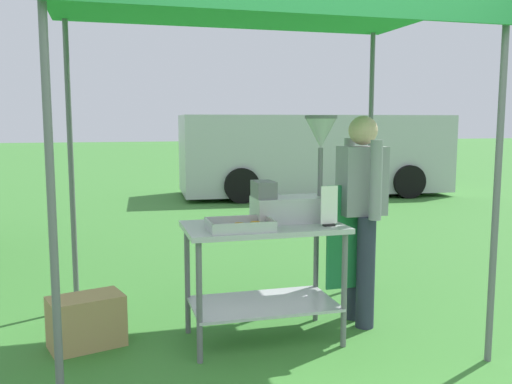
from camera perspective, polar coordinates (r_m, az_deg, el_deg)
The scene contains 9 objects.
ground_plane at distance 8.61m, azimuth -7.11°, elevation -3.27°, with size 70.00×70.00×0.00m, color #3D7F33.
stall_canopy at distance 4.02m, azimuth 0.40°, elevation 18.01°, with size 2.87×1.97×2.42m.
donut_cart at distance 3.97m, azimuth 0.76°, elevation -6.59°, with size 1.11×0.64×0.84m.
donut_tray at distance 3.73m, azimuth -1.43°, elevation -3.57°, with size 0.43×0.30×0.07m.
donut_fryer at distance 4.04m, azimuth 4.27°, elevation 0.61°, with size 0.62×0.28×0.77m.
menu_sign at distance 3.88m, azimuth 7.52°, elevation -1.71°, with size 0.13×0.05×0.28m.
vendor at distance 4.32m, azimuth 10.68°, elevation -1.71°, with size 0.45×0.53×1.61m.
supply_crate at distance 4.15m, azimuth -17.03°, elevation -12.59°, with size 0.56×0.42×0.36m.
van_silver at distance 11.95m, azimuth 6.00°, elevation 3.95°, with size 5.72×2.36×1.69m.
Camera 1 is at (-1.17, -2.38, 1.57)m, focal length 38.93 mm.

